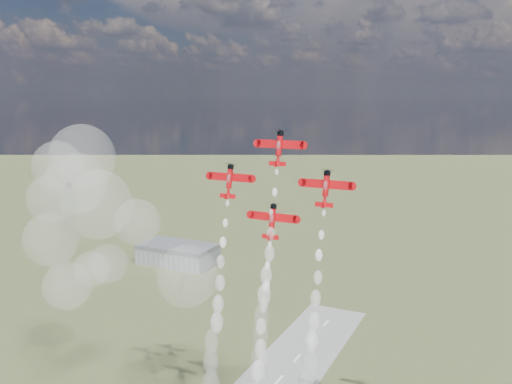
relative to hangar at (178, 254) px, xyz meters
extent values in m
cube|color=gray|center=(0.00, 0.00, -1.50)|extent=(50.00, 28.00, 10.00)
cube|color=#595B60|center=(0.00, 0.00, 5.00)|extent=(50.00, 28.00, 3.00)
cylinder|color=red|center=(138.69, -155.79, 91.67)|extent=(1.59, 2.87, 6.11)
cylinder|color=black|center=(138.69, -155.07, 94.77)|extent=(1.82, 2.03, 1.51)
cube|color=red|center=(138.69, -155.32, 91.91)|extent=(13.86, 0.75, 2.27)
cube|color=white|center=(134.95, -155.19, 91.88)|extent=(5.45, 0.17, 0.62)
cube|color=white|center=(142.44, -155.19, 91.88)|extent=(5.45, 0.17, 0.62)
cube|color=red|center=(138.69, -157.10, 86.73)|extent=(5.00, 0.41, 1.25)
cube|color=red|center=(138.69, -157.98, 86.70)|extent=(0.16, 2.21, 1.87)
ellipsoid|color=silver|center=(138.69, -156.42, 91.70)|extent=(1.25, 1.72, 2.99)
cone|color=red|center=(138.69, -156.78, 87.59)|extent=(1.59, 2.21, 3.23)
cylinder|color=red|center=(124.31, -158.04, 81.86)|extent=(1.59, 2.87, 6.11)
cylinder|color=black|center=(124.31, -157.33, 84.96)|extent=(1.82, 2.03, 1.51)
cube|color=red|center=(124.31, -157.58, 82.10)|extent=(13.86, 0.75, 2.27)
cube|color=white|center=(120.56, -157.45, 82.07)|extent=(5.45, 0.17, 0.62)
cube|color=white|center=(128.06, -157.45, 82.07)|extent=(5.45, 0.17, 0.62)
cube|color=red|center=(124.31, -159.35, 76.91)|extent=(5.00, 0.41, 1.25)
cube|color=red|center=(124.31, -160.23, 76.88)|extent=(0.16, 2.21, 1.87)
ellipsoid|color=silver|center=(124.31, -158.68, 81.89)|extent=(1.25, 1.72, 2.99)
cone|color=red|center=(124.31, -159.04, 77.77)|extent=(1.59, 2.21, 3.23)
cylinder|color=red|center=(153.08, -158.04, 81.86)|extent=(1.59, 2.87, 6.11)
cylinder|color=black|center=(153.08, -157.33, 84.96)|extent=(1.82, 2.03, 1.51)
cube|color=red|center=(153.08, -157.58, 82.10)|extent=(13.86, 0.75, 2.27)
cube|color=white|center=(149.33, -157.45, 82.07)|extent=(5.45, 0.17, 0.62)
cube|color=white|center=(156.83, -157.45, 82.07)|extent=(5.45, 0.17, 0.62)
cube|color=red|center=(153.08, -159.35, 76.91)|extent=(5.00, 0.41, 1.25)
cube|color=red|center=(153.08, -160.23, 76.88)|extent=(0.16, 2.21, 1.87)
ellipsoid|color=silver|center=(153.08, -158.68, 81.89)|extent=(1.25, 1.72, 2.99)
cone|color=red|center=(153.08, -159.04, 77.77)|extent=(1.59, 2.21, 3.23)
cylinder|color=red|center=(138.69, -160.30, 72.04)|extent=(1.59, 2.87, 6.11)
cylinder|color=black|center=(138.69, -159.59, 75.14)|extent=(1.82, 2.03, 1.51)
cube|color=red|center=(138.69, -159.83, 72.29)|extent=(13.86, 0.75, 2.27)
cube|color=white|center=(134.95, -159.70, 72.26)|extent=(5.45, 0.17, 0.62)
cube|color=white|center=(142.44, -159.70, 72.26)|extent=(5.45, 0.17, 0.62)
cube|color=red|center=(138.69, -161.61, 67.10)|extent=(5.00, 0.41, 1.25)
cube|color=red|center=(138.69, -162.49, 67.07)|extent=(0.16, 2.21, 1.87)
ellipsoid|color=silver|center=(138.69, -160.93, 72.07)|extent=(1.25, 1.72, 2.99)
cone|color=red|center=(138.69, -161.30, 67.96)|extent=(1.59, 2.21, 3.23)
sphere|color=white|center=(138.68, -157.44, 84.49)|extent=(1.03, 1.03, 1.03)
sphere|color=white|center=(138.64, -158.68, 78.98)|extent=(1.44, 1.44, 1.44)
sphere|color=white|center=(138.54, -159.75, 73.38)|extent=(1.86, 1.86, 1.86)
sphere|color=white|center=(138.75, -161.37, 67.88)|extent=(2.28, 2.28, 2.28)
sphere|color=white|center=(139.01, -162.80, 62.79)|extent=(2.70, 2.70, 2.70)
sphere|color=white|center=(138.49, -163.90, 56.73)|extent=(3.12, 3.12, 3.12)
sphere|color=white|center=(138.59, -165.42, 51.60)|extent=(3.53, 3.53, 3.53)
sphere|color=white|center=(138.28, -166.57, 45.91)|extent=(3.95, 3.95, 3.95)
sphere|color=white|center=(138.41, -167.16, 41.05)|extent=(4.37, 4.37, 4.37)
sphere|color=white|center=(139.19, -169.40, 35.47)|extent=(4.79, 4.79, 4.79)
sphere|color=white|center=(138.95, -169.73, 30.06)|extent=(5.21, 5.21, 5.21)
sphere|color=white|center=(124.43, -159.75, 74.89)|extent=(1.03, 1.03, 1.03)
sphere|color=white|center=(124.41, -161.06, 69.40)|extent=(1.44, 1.44, 1.44)
sphere|color=white|center=(124.18, -162.15, 63.93)|extent=(1.86, 1.86, 1.86)
sphere|color=white|center=(124.05, -163.39, 58.50)|extent=(2.28, 2.28, 2.28)
sphere|color=white|center=(124.39, -164.48, 52.61)|extent=(2.70, 2.70, 2.70)
sphere|color=white|center=(124.67, -166.36, 47.03)|extent=(3.12, 3.12, 3.12)
sphere|color=white|center=(124.64, -167.09, 41.75)|extent=(3.53, 3.53, 3.53)
sphere|color=white|center=(123.83, -168.78, 36.70)|extent=(3.95, 3.95, 3.95)
sphere|color=white|center=(124.01, -169.65, 30.71)|extent=(4.37, 4.37, 4.37)
sphere|color=white|center=(124.64, -171.12, 24.68)|extent=(4.79, 4.79, 4.79)
sphere|color=white|center=(153.16, -159.59, 74.73)|extent=(1.03, 1.03, 1.03)
sphere|color=white|center=(153.08, -161.02, 69.15)|extent=(1.44, 1.44, 1.44)
sphere|color=white|center=(152.98, -162.43, 63.98)|extent=(1.86, 1.86, 1.86)
sphere|color=white|center=(153.22, -163.61, 58.21)|extent=(2.28, 2.28, 2.28)
sphere|color=white|center=(153.02, -164.45, 52.75)|extent=(2.70, 2.70, 2.70)
sphere|color=white|center=(153.28, -166.07, 46.92)|extent=(3.12, 3.12, 3.12)
sphere|color=white|center=(153.09, -167.28, 41.91)|extent=(3.53, 3.53, 3.53)
sphere|color=white|center=(153.45, -168.65, 36.29)|extent=(3.95, 3.95, 3.95)
sphere|color=white|center=(138.78, -162.05, 65.04)|extent=(1.03, 1.03, 1.03)
sphere|color=white|center=(138.55, -163.11, 59.33)|extent=(1.44, 1.44, 1.44)
sphere|color=white|center=(138.84, -164.50, 54.00)|extent=(1.86, 1.86, 1.86)
sphere|color=white|center=(138.47, -165.48, 48.57)|extent=(2.28, 2.28, 2.28)
sphere|color=white|center=(138.44, -167.14, 43.12)|extent=(2.70, 2.70, 2.70)
sphere|color=white|center=(139.02, -168.48, 37.42)|extent=(3.12, 3.12, 3.12)
sphere|color=white|center=(138.91, -169.91, 31.59)|extent=(3.53, 3.53, 3.53)
sphere|color=white|center=(82.91, -166.71, 72.20)|extent=(21.64, 21.64, 21.64)
sphere|color=white|center=(68.30, -166.71, 43.62)|extent=(15.92, 15.92, 15.92)
sphere|color=white|center=(75.42, -162.77, 49.16)|extent=(11.80, 11.80, 11.80)
sphere|color=white|center=(76.04, -155.41, 48.97)|extent=(13.41, 13.41, 13.41)
sphere|color=white|center=(76.52, -165.25, 86.33)|extent=(20.33, 20.33, 20.33)
sphere|color=white|center=(59.13, -158.49, 81.68)|extent=(16.88, 16.88, 16.88)
sphere|color=white|center=(58.87, -163.35, 57.39)|extent=(18.32, 18.32, 18.32)
sphere|color=white|center=(90.67, -157.73, 65.47)|extent=(14.88, 14.88, 14.88)
sphere|color=white|center=(100.22, -144.22, 44.74)|extent=(21.33, 21.33, 21.33)
sphere|color=white|center=(59.97, -162.91, 71.44)|extent=(15.99, 15.99, 15.99)
sphere|color=white|center=(68.10, -160.09, 76.70)|extent=(20.13, 20.13, 20.13)
camera|label=1|loc=(196.47, -292.84, 105.76)|focal=38.00mm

